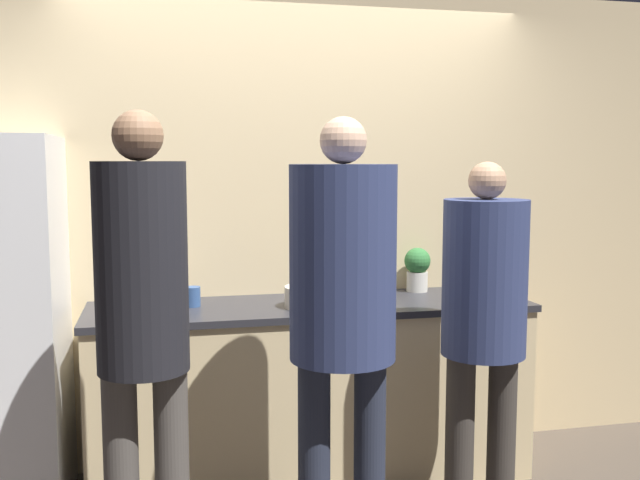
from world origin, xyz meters
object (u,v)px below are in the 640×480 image
object	(u,v)px
person_center	(343,294)
potted_plant	(417,268)
cup_blue	(193,297)
fruit_bowl	(311,296)
bottle_green	(352,281)
utensil_crock	(168,288)
cup_white	(458,287)
person_left	(143,314)
person_right	(484,309)

from	to	relation	value
person_center	potted_plant	size ratio (longest dim) A/B	7.40
person_center	cup_blue	world-z (taller)	person_center
fruit_bowl	bottle_green	size ratio (longest dim) A/B	1.05
fruit_bowl	utensil_crock	size ratio (longest dim) A/B	1.08
utensil_crock	cup_white	size ratio (longest dim) A/B	2.33
person_left	person_center	xyz separation A→B (m)	(0.77, 0.01, 0.04)
person_right	bottle_green	bearing A→B (deg)	119.68
person_right	fruit_bowl	bearing A→B (deg)	140.44
person_right	person_center	bearing A→B (deg)	-163.27
bottle_green	fruit_bowl	bearing A→B (deg)	-147.41
person_center	cup_white	size ratio (longest dim) A/B	17.61
person_left	utensil_crock	xyz separation A→B (m)	(0.11, 1.11, -0.10)
person_center	cup_white	distance (m)	1.24
person_left	potted_plant	distance (m)	1.83
utensil_crock	bottle_green	world-z (taller)	bottle_green
person_center	potted_plant	bearing A→B (deg)	56.23
bottle_green	potted_plant	distance (m)	0.44
person_left	potted_plant	size ratio (longest dim) A/B	7.45
person_center	fruit_bowl	size ratio (longest dim) A/B	6.97
cup_white	utensil_crock	bearing A→B (deg)	171.35
person_center	bottle_green	distance (m)	0.99
person_right	cup_white	distance (m)	0.68
bottle_green	potted_plant	size ratio (longest dim) A/B	1.01
person_center	bottle_green	bearing A→B (deg)	72.38
person_left	utensil_crock	bearing A→B (deg)	84.48
person_center	cup_blue	distance (m)	1.08
bottle_green	potted_plant	bearing A→B (deg)	17.42
utensil_crock	potted_plant	xyz separation A→B (m)	(1.37, -0.04, 0.07)
potted_plant	cup_white	bearing A→B (deg)	-50.53
person_right	potted_plant	size ratio (longest dim) A/B	6.70
person_left	fruit_bowl	distance (m)	1.12
utensil_crock	cup_blue	distance (m)	0.22
bottle_green	potted_plant	world-z (taller)	bottle_green
fruit_bowl	potted_plant	world-z (taller)	potted_plant
fruit_bowl	bottle_green	bearing A→B (deg)	32.59
fruit_bowl	utensil_crock	distance (m)	0.77
utensil_crock	fruit_bowl	bearing A→B (deg)	-25.62
potted_plant	person_right	bearing A→B (deg)	-90.25
fruit_bowl	potted_plant	bearing A→B (deg)	23.72
person_center	fruit_bowl	distance (m)	0.78
person_center	cup_white	bearing A→B (deg)	44.81
bottle_green	cup_white	size ratio (longest dim) A/B	2.40
fruit_bowl	cup_white	bearing A→B (deg)	6.82
person_left	person_center	bearing A→B (deg)	0.58
person_center	utensil_crock	size ratio (longest dim) A/B	7.56
utensil_crock	cup_blue	size ratio (longest dim) A/B	2.42
utensil_crock	potted_plant	distance (m)	1.37
person_left	fruit_bowl	bearing A→B (deg)	44.04
fruit_bowl	person_left	bearing A→B (deg)	-135.96
utensil_crock	cup_white	bearing A→B (deg)	-8.65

